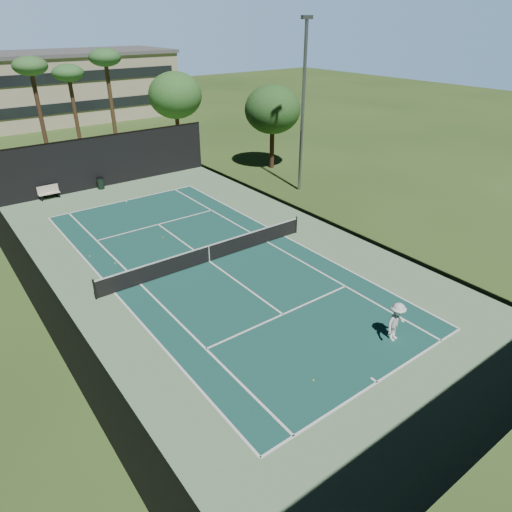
{
  "coord_description": "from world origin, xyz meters",
  "views": [
    {
      "loc": [
        -11.33,
        -19.47,
        12.09
      ],
      "look_at": [
        1.0,
        -3.0,
        1.3
      ],
      "focal_mm": 32.0,
      "sensor_mm": 36.0,
      "label": 1
    }
  ],
  "objects_px": {
    "player": "(396,322)",
    "park_bench": "(49,192)",
    "tennis_ball_c": "(163,237)",
    "tennis_ball_a": "(313,380)",
    "tennis_ball_b": "(115,263)",
    "tennis_ball_d": "(90,256)",
    "tennis_net": "(209,253)",
    "trash_bin": "(101,183)"
  },
  "relations": [
    {
      "from": "tennis_net",
      "to": "tennis_ball_d",
      "type": "xyz_separation_m",
      "value": [
        -5.15,
        4.6,
        -0.52
      ]
    },
    {
      "from": "tennis_net",
      "to": "park_bench",
      "type": "distance_m",
      "value": 16.27
    },
    {
      "from": "player",
      "to": "park_bench",
      "type": "height_order",
      "value": "player"
    },
    {
      "from": "tennis_ball_a",
      "to": "trash_bin",
      "type": "height_order",
      "value": "trash_bin"
    },
    {
      "from": "player",
      "to": "tennis_ball_d",
      "type": "relative_size",
      "value": 24.72
    },
    {
      "from": "player",
      "to": "tennis_ball_d",
      "type": "height_order",
      "value": "player"
    },
    {
      "from": "tennis_ball_b",
      "to": "park_bench",
      "type": "relative_size",
      "value": 0.05
    },
    {
      "from": "player",
      "to": "tennis_ball_a",
      "type": "distance_m",
      "value": 4.54
    },
    {
      "from": "tennis_ball_b",
      "to": "trash_bin",
      "type": "height_order",
      "value": "trash_bin"
    },
    {
      "from": "tennis_net",
      "to": "tennis_ball_c",
      "type": "relative_size",
      "value": 200.78
    },
    {
      "from": "tennis_net",
      "to": "trash_bin",
      "type": "xyz_separation_m",
      "value": [
        -0.46,
        15.56,
        -0.08
      ]
    },
    {
      "from": "player",
      "to": "park_bench",
      "type": "bearing_deg",
      "value": 98.18
    },
    {
      "from": "tennis_ball_a",
      "to": "trash_bin",
      "type": "relative_size",
      "value": 0.08
    },
    {
      "from": "tennis_ball_b",
      "to": "tennis_ball_c",
      "type": "xyz_separation_m",
      "value": [
        3.63,
        1.47,
        -0.01
      ]
    },
    {
      "from": "tennis_ball_a",
      "to": "tennis_net",
      "type": "bearing_deg",
      "value": 79.89
    },
    {
      "from": "park_bench",
      "to": "tennis_ball_a",
      "type": "bearing_deg",
      "value": -84.51
    },
    {
      "from": "player",
      "to": "tennis_ball_d",
      "type": "xyz_separation_m",
      "value": [
        -7.76,
        15.18,
        -0.85
      ]
    },
    {
      "from": "tennis_ball_b",
      "to": "tennis_ball_c",
      "type": "bearing_deg",
      "value": 22.05
    },
    {
      "from": "tennis_net",
      "to": "tennis_ball_a",
      "type": "height_order",
      "value": "tennis_net"
    },
    {
      "from": "player",
      "to": "tennis_ball_b",
      "type": "height_order",
      "value": "player"
    },
    {
      "from": "player",
      "to": "tennis_ball_c",
      "type": "height_order",
      "value": "player"
    },
    {
      "from": "tennis_ball_a",
      "to": "trash_bin",
      "type": "distance_m",
      "value": 26.0
    },
    {
      "from": "player",
      "to": "trash_bin",
      "type": "height_order",
      "value": "player"
    },
    {
      "from": "tennis_ball_a",
      "to": "tennis_ball_d",
      "type": "xyz_separation_m",
      "value": [
        -3.3,
        14.99,
        -0.0
      ]
    },
    {
      "from": "tennis_ball_c",
      "to": "tennis_ball_d",
      "type": "distance_m",
      "value": 4.47
    },
    {
      "from": "tennis_ball_a",
      "to": "tennis_ball_c",
      "type": "distance_m",
      "value": 14.84
    },
    {
      "from": "tennis_net",
      "to": "player",
      "type": "relative_size",
      "value": 7.25
    },
    {
      "from": "tennis_net",
      "to": "trash_bin",
      "type": "relative_size",
      "value": 13.65
    },
    {
      "from": "tennis_net",
      "to": "trash_bin",
      "type": "height_order",
      "value": "tennis_net"
    },
    {
      "from": "tennis_ball_b",
      "to": "trash_bin",
      "type": "distance_m",
      "value": 13.22
    },
    {
      "from": "tennis_net",
      "to": "tennis_ball_c",
      "type": "bearing_deg",
      "value": 98.88
    },
    {
      "from": "park_bench",
      "to": "tennis_net",
      "type": "bearing_deg",
      "value": -74.46
    },
    {
      "from": "park_bench",
      "to": "trash_bin",
      "type": "height_order",
      "value": "park_bench"
    },
    {
      "from": "tennis_ball_d",
      "to": "tennis_ball_b",
      "type": "bearing_deg",
      "value": -63.52
    },
    {
      "from": "tennis_net",
      "to": "tennis_ball_c",
      "type": "height_order",
      "value": "tennis_net"
    },
    {
      "from": "tennis_ball_a",
      "to": "tennis_ball_c",
      "type": "bearing_deg",
      "value": 85.49
    },
    {
      "from": "tennis_ball_c",
      "to": "tennis_net",
      "type": "bearing_deg",
      "value": -81.12
    },
    {
      "from": "tennis_ball_a",
      "to": "tennis_ball_c",
      "type": "relative_size",
      "value": 1.21
    },
    {
      "from": "park_bench",
      "to": "tennis_ball_b",
      "type": "bearing_deg",
      "value": -89.82
    },
    {
      "from": "tennis_net",
      "to": "park_bench",
      "type": "bearing_deg",
      "value": 105.54
    },
    {
      "from": "player",
      "to": "tennis_ball_c",
      "type": "xyz_separation_m",
      "value": [
        -3.29,
        14.98,
        -0.86
      ]
    },
    {
      "from": "tennis_ball_a",
      "to": "trash_bin",
      "type": "bearing_deg",
      "value": 86.93
    }
  ]
}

